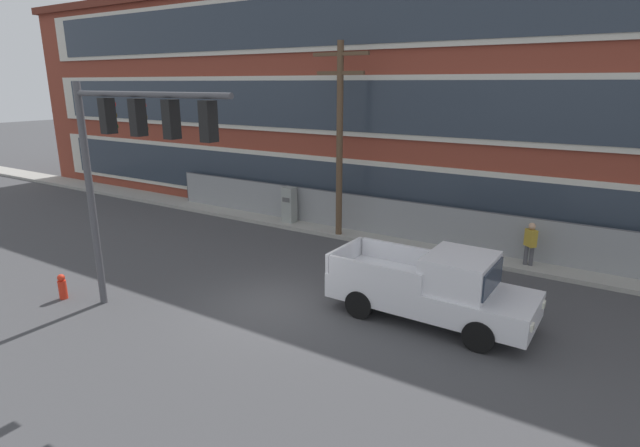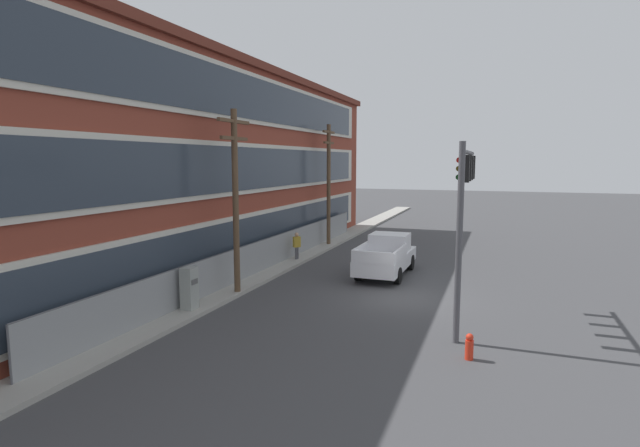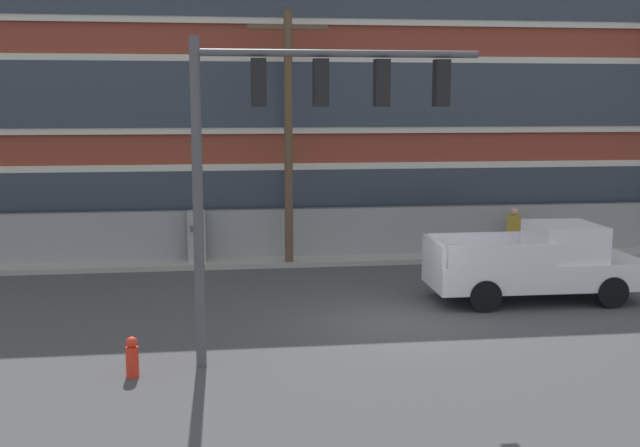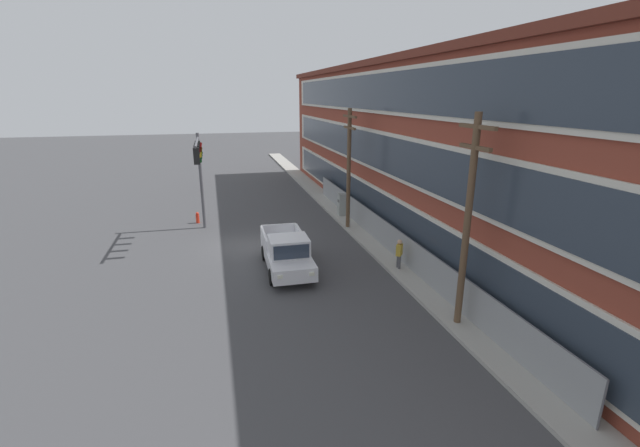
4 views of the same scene
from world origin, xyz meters
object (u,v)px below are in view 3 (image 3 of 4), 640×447
object	(u,v)px
traffic_signal_mast	(294,123)
electrical_cabinet	(197,239)
utility_pole_near_corner	(288,127)
pickup_truck_white	(540,264)
fire_hydrant	(132,357)
pedestrian_near_cabinet	(514,229)

from	to	relation	value
traffic_signal_mast	electrical_cabinet	bearing A→B (deg)	102.10
utility_pole_near_corner	electrical_cabinet	size ratio (longest dim) A/B	4.46
pickup_truck_white	fire_hydrant	distance (m)	11.00
traffic_signal_mast	electrical_cabinet	size ratio (longest dim) A/B	3.59
pickup_truck_white	electrical_cabinet	world-z (taller)	pickup_truck_white
electrical_cabinet	utility_pole_near_corner	bearing A→B (deg)	-8.68
traffic_signal_mast	utility_pole_near_corner	bearing A→B (deg)	85.26
electrical_cabinet	fire_hydrant	size ratio (longest dim) A/B	2.26
traffic_signal_mast	pickup_truck_white	size ratio (longest dim) A/B	1.14
pickup_truck_white	electrical_cabinet	xyz separation A→B (m)	(-8.93, 5.62, -0.07)
traffic_signal_mast	fire_hydrant	xyz separation A→B (m)	(-3.13, -0.49, -4.35)
utility_pole_near_corner	electrical_cabinet	xyz separation A→B (m)	(-2.87, 0.44, -3.49)
traffic_signal_mast	utility_pole_near_corner	size ratio (longest dim) A/B	0.81
traffic_signal_mast	fire_hydrant	size ratio (longest dim) A/B	8.13
pickup_truck_white	fire_hydrant	size ratio (longest dim) A/B	7.16
pedestrian_near_cabinet	fire_hydrant	bearing A→B (deg)	-138.22
pickup_truck_white	traffic_signal_mast	bearing A→B (deg)	-148.72
pickup_truck_white	utility_pole_near_corner	bearing A→B (deg)	139.45
pickup_truck_white	electrical_cabinet	size ratio (longest dim) A/B	3.16
utility_pole_near_corner	pedestrian_near_cabinet	bearing A→B (deg)	2.65
pickup_truck_white	electrical_cabinet	distance (m)	10.55
traffic_signal_mast	pickup_truck_white	xyz separation A→B (m)	(6.83, 4.15, -3.78)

